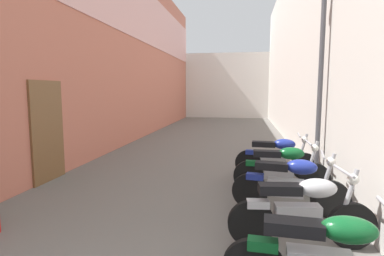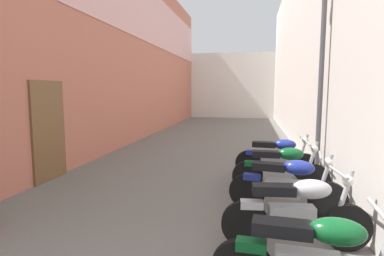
{
  "view_description": "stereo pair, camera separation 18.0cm",
  "coord_description": "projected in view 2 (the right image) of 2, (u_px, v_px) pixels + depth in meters",
  "views": [
    {
      "loc": [
        1.28,
        -0.55,
        1.99
      ],
      "look_at": [
        0.1,
        6.51,
        1.12
      ],
      "focal_mm": 29.28,
      "sensor_mm": 36.0,
      "label": 1
    },
    {
      "loc": [
        1.45,
        -0.52,
        1.99
      ],
      "look_at": [
        0.1,
        6.51,
        1.12
      ],
      "focal_mm": 29.28,
      "sensor_mm": 36.0,
      "label": 2
    }
  ],
  "objects": [
    {
      "name": "street_lamp",
      "position": [
        317.0,
        57.0,
        6.32
      ],
      "size": [
        0.79,
        0.18,
        4.54
      ],
      "color": "#47474C",
      "rests_on": "ground"
    },
    {
      "name": "ground_plane",
      "position": [
        204.0,
        154.0,
        9.89
      ],
      "size": [
        38.21,
        38.21,
        0.0
      ],
      "primitive_type": "plane",
      "color": "#66635E"
    },
    {
      "name": "motorcycle_fourth",
      "position": [
        287.0,
        184.0,
        5.01
      ],
      "size": [
        1.84,
        0.58,
        1.04
      ],
      "color": "black",
      "rests_on": "ground"
    },
    {
      "name": "building_far_end",
      "position": [
        233.0,
        86.0,
        23.37
      ],
      "size": [
        8.93,
        2.0,
        4.65
      ],
      "primitive_type": "cube",
      "color": "silver",
      "rests_on": "ground"
    },
    {
      "name": "motorcycle_fifth",
      "position": [
        281.0,
        168.0,
        6.05
      ],
      "size": [
        1.85,
        0.58,
        1.04
      ],
      "color": "black",
      "rests_on": "ground"
    },
    {
      "name": "motorcycle_sixth",
      "position": [
        277.0,
        156.0,
        7.09
      ],
      "size": [
        1.85,
        0.58,
        1.04
      ],
      "color": "black",
      "rests_on": "ground"
    },
    {
      "name": "building_right",
      "position": [
        304.0,
        46.0,
        10.83
      ],
      "size": [
        0.45,
        22.21,
        7.02
      ],
      "color": "beige",
      "rests_on": "ground"
    },
    {
      "name": "building_left",
      "position": [
        131.0,
        48.0,
        11.95
      ],
      "size": [
        0.45,
        22.21,
        7.17
      ],
      "color": "#B76651",
      "rests_on": "ground"
    },
    {
      "name": "motorcycle_third",
      "position": [
        297.0,
        210.0,
        3.9
      ],
      "size": [
        1.85,
        0.58,
        1.04
      ],
      "color": "black",
      "rests_on": "ground"
    }
  ]
}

